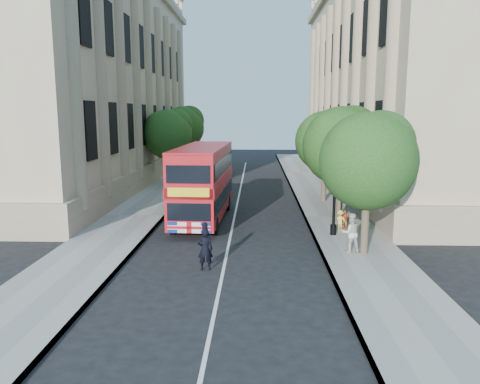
# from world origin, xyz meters

# --- Properties ---
(ground) EXTENTS (120.00, 120.00, 0.00)m
(ground) POSITION_xyz_m (0.00, 0.00, 0.00)
(ground) COLOR black
(ground) RESTS_ON ground
(pavement_right) EXTENTS (3.50, 80.00, 0.12)m
(pavement_right) POSITION_xyz_m (5.75, 10.00, 0.06)
(pavement_right) COLOR gray
(pavement_right) RESTS_ON ground
(pavement_left) EXTENTS (3.50, 80.00, 0.12)m
(pavement_left) POSITION_xyz_m (-5.75, 10.00, 0.06)
(pavement_left) COLOR gray
(pavement_left) RESTS_ON ground
(building_right) EXTENTS (12.00, 38.00, 18.00)m
(building_right) POSITION_xyz_m (13.80, 24.00, 9.00)
(building_right) COLOR tan
(building_right) RESTS_ON ground
(building_left) EXTENTS (12.00, 38.00, 18.00)m
(building_left) POSITION_xyz_m (-13.80, 24.00, 9.00)
(building_left) COLOR tan
(building_left) RESTS_ON ground
(tree_right_near) EXTENTS (4.00, 4.00, 6.08)m
(tree_right_near) POSITION_xyz_m (5.84, 3.03, 4.25)
(tree_right_near) COLOR #473828
(tree_right_near) RESTS_ON ground
(tree_right_mid) EXTENTS (4.20, 4.20, 6.37)m
(tree_right_mid) POSITION_xyz_m (5.84, 9.03, 4.45)
(tree_right_mid) COLOR #473828
(tree_right_mid) RESTS_ON ground
(tree_right_far) EXTENTS (4.00, 4.00, 6.15)m
(tree_right_far) POSITION_xyz_m (5.84, 15.03, 4.31)
(tree_right_far) COLOR #473828
(tree_right_far) RESTS_ON ground
(tree_left_far) EXTENTS (4.00, 4.00, 6.30)m
(tree_left_far) POSITION_xyz_m (-5.96, 22.03, 4.44)
(tree_left_far) COLOR #473828
(tree_left_far) RESTS_ON ground
(tree_left_back) EXTENTS (4.20, 4.20, 6.65)m
(tree_left_back) POSITION_xyz_m (-5.96, 30.03, 4.71)
(tree_left_back) COLOR #473828
(tree_left_back) RESTS_ON ground
(lamp_post) EXTENTS (0.32, 0.32, 5.16)m
(lamp_post) POSITION_xyz_m (5.00, 6.00, 2.51)
(lamp_post) COLOR black
(lamp_post) RESTS_ON pavement_right
(double_decker_bus) EXTENTS (2.72, 8.92, 4.07)m
(double_decker_bus) POSITION_xyz_m (-1.68, 9.25, 2.25)
(double_decker_bus) COLOR #A90B11
(double_decker_bus) RESTS_ON ground
(box_van) EXTENTS (2.16, 5.01, 2.83)m
(box_van) POSITION_xyz_m (-2.90, 12.23, 1.38)
(box_van) COLOR black
(box_van) RESTS_ON ground
(police_constable) EXTENTS (0.64, 0.47, 1.62)m
(police_constable) POSITION_xyz_m (-0.69, 1.00, 0.81)
(police_constable) COLOR black
(police_constable) RESTS_ON ground
(woman_pedestrian) EXTENTS (0.89, 0.73, 1.69)m
(woman_pedestrian) POSITION_xyz_m (5.26, 3.16, 0.96)
(woman_pedestrian) COLOR beige
(woman_pedestrian) RESTS_ON pavement_right
(child_a) EXTENTS (0.61, 0.35, 0.98)m
(child_a) POSITION_xyz_m (5.75, 7.05, 0.61)
(child_a) COLOR #D66025
(child_a) RESTS_ON pavement_right
(child_b) EXTENTS (0.68, 0.40, 1.05)m
(child_b) POSITION_xyz_m (5.45, 6.76, 0.64)
(child_b) COLOR #F3D152
(child_b) RESTS_ON pavement_right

